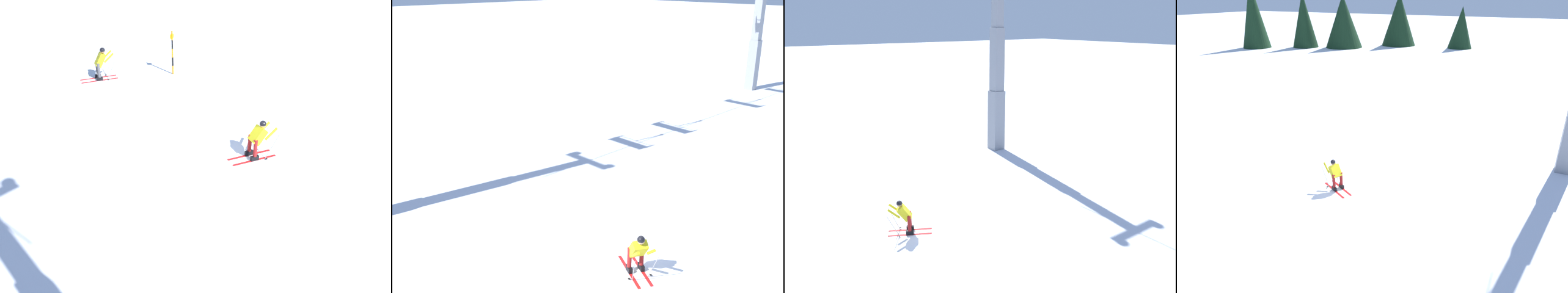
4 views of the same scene
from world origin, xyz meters
TOP-DOWN VIEW (x-y plane):
  - ground_plane at (0.00, 0.00)m, footprint 260.00×260.00m
  - skier_carving_main at (-0.60, -0.92)m, footprint 1.26×1.69m
  - tree_line_ridge at (-39.77, -23.39)m, footprint 17.90×33.37m

SIDE VIEW (x-z plane):
  - ground_plane at x=0.00m, z-range 0.00..0.00m
  - skier_carving_main at x=-0.60m, z-range 0.02..1.47m
  - tree_line_ridge at x=-39.77m, z-range -0.81..9.10m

